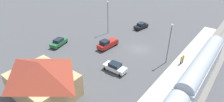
{
  "coord_description": "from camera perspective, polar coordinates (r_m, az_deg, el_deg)",
  "views": [
    {
      "loc": [
        -17.83,
        32.92,
        20.32
      ],
      "look_at": [
        3.25,
        5.86,
        1.0
      ],
      "focal_mm": 29.5,
      "sensor_mm": 36.0,
      "label": 1
    }
  ],
  "objects": [
    {
      "name": "sedan_black",
      "position": [
        53.57,
        9.01,
        7.74
      ],
      "size": [
        2.51,
        4.73,
        1.74
      ],
      "color": "black",
      "rests_on": "ground"
    },
    {
      "name": "platform",
      "position": [
        39.4,
        20.94,
        -3.59
      ],
      "size": [
        3.2,
        46.0,
        0.3
      ],
      "color": "#B7B2A8",
      "rests_on": "ground"
    },
    {
      "name": "light_pole_near_platform",
      "position": [
        36.44,
        17.44,
        3.41
      ],
      "size": [
        0.44,
        0.44,
        8.3
      ],
      "color": "#515156",
      "rests_on": "ground"
    },
    {
      "name": "sedan_white",
      "position": [
        34.4,
        0.91,
        -5.03
      ],
      "size": [
        4.54,
        2.35,
        1.74
      ],
      "color": "white",
      "rests_on": "ground"
    },
    {
      "name": "railway_track",
      "position": [
        38.83,
        26.43,
        -5.5
      ],
      "size": [
        4.8,
        70.0,
        0.3
      ],
      "color": "slate",
      "rests_on": "ground"
    },
    {
      "name": "pickup_red",
      "position": [
        42.4,
        -1.4,
        2.31
      ],
      "size": [
        2.32,
        5.52,
        2.14
      ],
      "color": "red",
      "rests_on": "ground"
    },
    {
      "name": "light_pole_lot_center",
      "position": [
        48.46,
        -1.31,
        11.43
      ],
      "size": [
        0.44,
        0.44,
        8.69
      ],
      "color": "#515156",
      "rests_on": "ground"
    },
    {
      "name": "sedan_green",
      "position": [
        45.14,
        -16.19,
        2.64
      ],
      "size": [
        2.89,
        4.81,
        1.74
      ],
      "color": "#236638",
      "rests_on": "ground"
    },
    {
      "name": "station_building",
      "position": [
        29.85,
        -20.83,
        -8.0
      ],
      "size": [
        10.56,
        8.2,
        6.03
      ],
      "color": "tan",
      "rests_on": "ground"
    },
    {
      "name": "pedestrian_on_platform",
      "position": [
        38.91,
        21.21,
        -2.11
      ],
      "size": [
        0.36,
        0.36,
        1.71
      ],
      "color": "brown",
      "rests_on": "platform"
    },
    {
      "name": "ground_plane",
      "position": [
        42.6,
        8.31,
        0.56
      ],
      "size": [
        200.0,
        200.0,
        0.0
      ],
      "primitive_type": "plane",
      "color": "#4C4C4F"
    },
    {
      "name": "pedestrian_waiting_far",
      "position": [
        38.27,
        20.67,
        -2.56
      ],
      "size": [
        0.36,
        0.36,
        1.71
      ],
      "color": "#23284C",
      "rests_on": "platform"
    }
  ]
}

